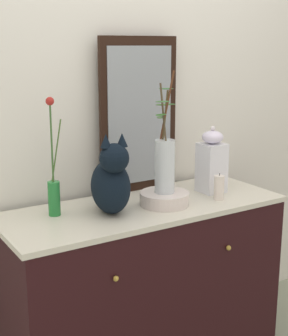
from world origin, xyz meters
name	(u,v)px	position (x,y,z in m)	size (l,w,h in m)	color
wall_back	(109,104)	(0.00, 0.33, 1.30)	(4.40, 0.08, 2.60)	silver
sideboard	(144,288)	(0.00, 0.00, 0.43)	(1.36, 0.54, 0.86)	black
mirror_leaning	(139,115)	(0.12, 0.24, 1.25)	(0.43, 0.03, 0.78)	black
cat_sitting	(111,181)	(-0.19, -0.03, 1.01)	(0.22, 0.40, 0.37)	black
vase_slim_green	(54,187)	(-0.41, 0.09, 0.99)	(0.08, 0.05, 0.52)	#237C36
bowl_porcelain	(164,198)	(0.08, -0.05, 0.89)	(0.23, 0.23, 0.06)	silver
vase_glass_clear	(165,162)	(0.08, -0.04, 1.06)	(0.17, 0.17, 0.56)	silver
jar_lidded_porcelain	(212,162)	(0.41, 0.01, 1.01)	(0.12, 0.12, 0.34)	white
candle_pillar	(219,188)	(0.36, -0.12, 0.92)	(0.05, 0.05, 0.13)	silver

